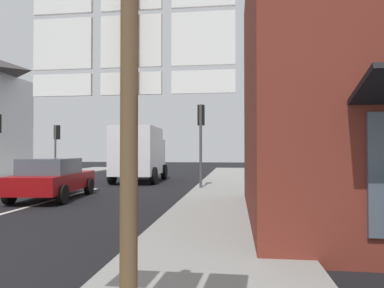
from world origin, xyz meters
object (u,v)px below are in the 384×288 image
Objects in this scene: delivery_truck at (139,153)px; traffic_light_near_right at (201,127)px; sedan_far at (53,178)px; route_sign_post at (130,118)px; traffic_light_far_left at (57,139)px.

delivery_truck is 5.57m from traffic_light_near_right.
sedan_far is 1.15× the size of traffic_light_near_right.
traffic_light_near_right is (-0.68, 12.70, 0.79)m from route_sign_post.
traffic_light_near_right reaches higher than traffic_light_far_left.
delivery_truck is at bearing 80.51° from sedan_far.
sedan_far is 1.29× the size of traffic_light_far_left.
delivery_truck reaches higher than sedan_far.
route_sign_post is at bearing -74.63° from delivery_truck.
traffic_light_near_right is at bearing -29.82° from traffic_light_far_left.
delivery_truck is 17.16m from route_sign_post.
traffic_light_far_left is (-5.89, 1.75, 0.85)m from delivery_truck.
traffic_light_far_left reaches higher than sedan_far.
sedan_far is 0.86× the size of delivery_truck.
delivery_truck is at bearing -16.54° from traffic_light_far_left.
sedan_far is at bearing 121.72° from route_sign_post.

